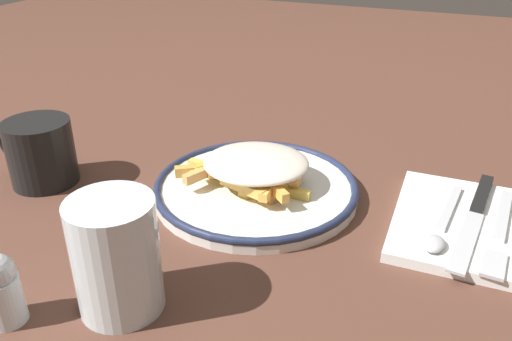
% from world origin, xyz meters
% --- Properties ---
extents(ground_plane, '(2.60, 2.60, 0.00)m').
position_xyz_m(ground_plane, '(0.00, 0.00, 0.00)').
color(ground_plane, brown).
extents(plate, '(0.25, 0.25, 0.02)m').
position_xyz_m(plate, '(0.00, 0.00, 0.01)').
color(plate, silver).
rests_on(plate, ground_plane).
extents(fries_heap, '(0.18, 0.15, 0.04)m').
position_xyz_m(fries_heap, '(0.01, -0.00, 0.04)').
color(fries_heap, gold).
rests_on(fries_heap, plate).
extents(napkin, '(0.17, 0.19, 0.01)m').
position_xyz_m(napkin, '(-0.25, -0.02, 0.01)').
color(napkin, white).
rests_on(napkin, ground_plane).
extents(fork, '(0.03, 0.18, 0.01)m').
position_xyz_m(fork, '(-0.28, -0.01, 0.01)').
color(fork, silver).
rests_on(fork, napkin).
extents(knife, '(0.04, 0.21, 0.01)m').
position_xyz_m(knife, '(-0.25, -0.04, 0.02)').
color(knife, black).
rests_on(knife, napkin).
extents(spoon, '(0.03, 0.15, 0.01)m').
position_xyz_m(spoon, '(-0.22, 0.02, 0.02)').
color(spoon, silver).
rests_on(spoon, napkin).
extents(water_glass, '(0.08, 0.08, 0.11)m').
position_xyz_m(water_glass, '(0.04, 0.23, 0.05)').
color(water_glass, silver).
rests_on(water_glass, ground_plane).
extents(coffee_mug, '(0.11, 0.08, 0.08)m').
position_xyz_m(coffee_mug, '(0.27, 0.07, 0.04)').
color(coffee_mug, black).
rests_on(coffee_mug, ground_plane).
extents(salt_shaker, '(0.03, 0.03, 0.07)m').
position_xyz_m(salt_shaker, '(0.12, 0.28, 0.03)').
color(salt_shaker, silver).
rests_on(salt_shaker, ground_plane).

